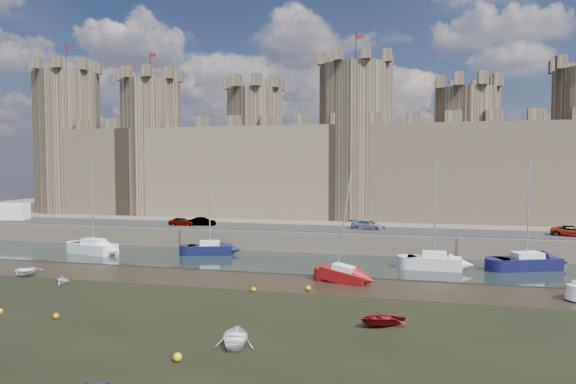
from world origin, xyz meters
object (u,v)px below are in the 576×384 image
at_px(car_1, 202,222).
at_px(sailboat_0, 93,247).
at_px(car_2, 368,225).
at_px(sailboat_3, 527,262).
at_px(car_3, 572,231).
at_px(sailboat_1, 210,248).
at_px(van, 8,212).
at_px(sailboat_2, 434,261).
at_px(sailboat_4, 344,274).
at_px(car_0, 182,222).

distance_m(car_1, sailboat_0, 14.03).
relative_size(car_2, sailboat_3, 0.39).
bearing_deg(car_2, car_3, -77.55).
bearing_deg(sailboat_0, sailboat_1, 26.18).
height_order(car_2, sailboat_1, sailboat_1).
relative_size(car_3, van, 0.78).
relative_size(sailboat_0, sailboat_2, 0.98).
bearing_deg(sailboat_2, sailboat_0, -178.22).
relative_size(car_1, sailboat_3, 0.32).
height_order(sailboat_1, sailboat_4, sailboat_1).
distance_m(car_3, van, 75.74).
height_order(sailboat_0, sailboat_3, sailboat_0).
distance_m(van, sailboat_4, 55.14).
relative_size(car_1, sailboat_0, 0.32).
xyz_separation_m(car_1, sailboat_0, (-9.68, -9.90, -2.23)).
bearing_deg(van, car_1, -11.89).
relative_size(car_3, sailboat_1, 0.43).
xyz_separation_m(car_2, sailboat_1, (-17.75, -8.39, -2.32)).
relative_size(car_0, sailboat_4, 0.35).
relative_size(sailboat_1, sailboat_4, 1.03).
distance_m(sailboat_2, sailboat_4, 11.21).
bearing_deg(sailboat_2, car_1, 163.21).
height_order(car_1, sailboat_0, sailboat_0).
height_order(sailboat_2, sailboat_3, sailboat_2).
relative_size(car_1, van, 0.62).
xyz_separation_m(car_1, sailboat_4, (21.24, -17.47, -2.35)).
xyz_separation_m(car_3, sailboat_4, (-23.59, -17.88, -2.38)).
relative_size(car_2, van, 0.76).
distance_m(sailboat_0, sailboat_4, 31.84).
xyz_separation_m(car_2, van, (-52.75, -0.96, 0.61)).
bearing_deg(sailboat_4, sailboat_2, 60.40).
bearing_deg(sailboat_3, car_2, 130.00).
xyz_separation_m(sailboat_1, sailboat_4, (17.15, -10.22, -0.07)).
distance_m(car_0, sailboat_0, 11.89).
distance_m(car_2, sailboat_3, 19.03).
relative_size(car_2, sailboat_0, 0.39).
relative_size(car_1, sailboat_2, 0.31).
xyz_separation_m(car_2, car_3, (22.99, -0.73, -0.01)).
xyz_separation_m(van, sailboat_1, (35.00, -7.43, -2.94)).
bearing_deg(car_1, sailboat_0, 128.38).
xyz_separation_m(car_1, van, (-30.91, 0.18, 0.66)).
bearing_deg(car_2, sailboat_0, 123.56).
distance_m(car_0, car_3, 47.51).
relative_size(car_3, sailboat_0, 0.40).
bearing_deg(sailboat_3, car_3, 30.24).
height_order(car_3, sailboat_2, sailboat_2).
height_order(car_1, sailboat_2, sailboat_2).
relative_size(van, sailboat_4, 0.57).
distance_m(sailboat_0, sailboat_3, 48.26).
bearing_deg(sailboat_1, car_2, 7.63).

